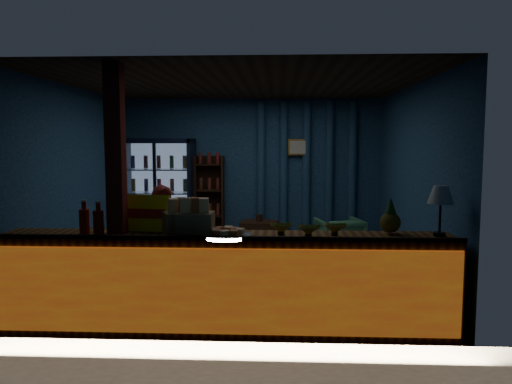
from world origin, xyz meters
TOP-DOWN VIEW (x-y plane):
  - ground at (0.00, 0.00)m, footprint 4.60×4.60m
  - room_walls at (0.00, 0.00)m, footprint 4.60×4.60m
  - counter at (0.00, -1.91)m, footprint 4.40×0.57m
  - support_post at (-1.05, -1.90)m, footprint 0.16×0.16m
  - beverage_cooler at (-1.55, 1.92)m, footprint 1.20×0.62m
  - bottle_shelf at (-0.70, 2.06)m, footprint 0.50×0.28m
  - curtain_folds at (1.00, 2.14)m, footprint 1.74×0.14m
  - framed_picture at (0.85, 2.10)m, footprint 0.36×0.04m
  - shopkeeper at (-0.75, -1.27)m, footprint 0.53×0.38m
  - green_chair at (1.49, 1.30)m, footprint 0.81×0.82m
  - side_table at (0.20, 1.43)m, footprint 0.63×0.48m
  - yellow_sign at (-0.80, -1.77)m, footprint 0.47×0.15m
  - soda_bottles at (-1.21, -1.93)m, footprint 0.44×0.18m
  - snack_box_left at (-0.28, -1.94)m, footprint 0.34×0.28m
  - snack_box_centre at (-0.43, -1.86)m, footprint 0.42×0.38m
  - pastry_tray at (0.03, -2.01)m, footprint 0.49×0.49m
  - banana_bunches at (0.80, -1.97)m, footprint 0.74×0.29m
  - table_lamp at (2.05, -1.88)m, footprint 0.25×0.25m
  - pineapple at (1.61, -1.78)m, footprint 0.20×0.20m

SIDE VIEW (x-z plane):
  - ground at x=0.00m, z-range 0.00..0.00m
  - side_table at x=0.20m, z-range -0.05..0.61m
  - green_chair at x=1.49m, z-range 0.00..0.63m
  - counter at x=0.00m, z-range -0.02..0.97m
  - shopkeeper at x=-0.75m, z-range 0.00..1.37m
  - bottle_shelf at x=-0.70m, z-range -0.01..1.59m
  - beverage_cooler at x=-1.55m, z-range -0.02..1.88m
  - pastry_tray at x=0.03m, z-range 0.94..1.02m
  - banana_bunches at x=0.80m, z-range 0.95..1.11m
  - snack_box_centre at x=-0.43m, z-range 0.90..1.25m
  - snack_box_left at x=-0.28m, z-range 0.90..1.26m
  - soda_bottles at x=-1.21m, z-range 0.92..1.25m
  - pineapple at x=1.61m, z-range 0.92..1.27m
  - yellow_sign at x=-0.80m, z-range 0.95..1.32m
  - support_post at x=-1.05m, z-range 0.00..2.60m
  - curtain_folds at x=1.00m, z-range 0.05..2.55m
  - table_lamp at x=2.05m, z-range 1.09..1.57m
  - room_walls at x=0.00m, z-range -0.73..3.87m
  - framed_picture at x=0.85m, z-range 1.61..1.89m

